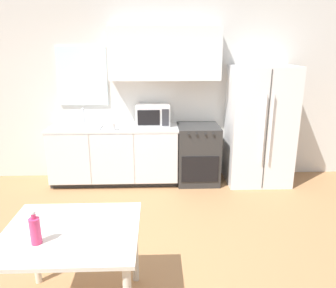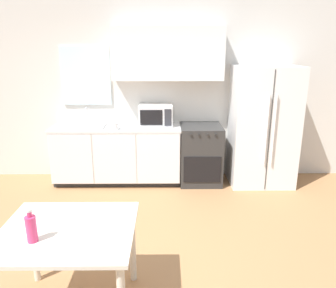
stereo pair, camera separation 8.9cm
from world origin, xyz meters
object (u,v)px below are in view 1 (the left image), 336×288
(microwave, at_px, (153,115))
(dining_table, at_px, (72,243))
(oven_range, at_px, (198,154))
(drink_bottle, at_px, (35,230))
(refrigerator, at_px, (259,126))
(coffee_mug, at_px, (113,127))

(microwave, bearing_deg, dining_table, -102.09)
(oven_range, distance_m, dining_table, 2.94)
(oven_range, distance_m, drink_bottle, 3.18)
(oven_range, relative_size, dining_table, 0.90)
(drink_bottle, bearing_deg, microwave, 74.96)
(refrigerator, height_order, drink_bottle, refrigerator)
(dining_table, height_order, drink_bottle, drink_bottle)
(oven_range, distance_m, refrigerator, 1.02)
(coffee_mug, height_order, dining_table, coffee_mug)
(drink_bottle, bearing_deg, coffee_mug, 85.50)
(microwave, xyz_separation_m, drink_bottle, (-0.78, -2.90, -0.19))
(oven_range, xyz_separation_m, microwave, (-0.69, 0.10, 0.59))
(dining_table, bearing_deg, microwave, 77.91)
(dining_table, bearing_deg, refrigerator, 49.94)
(refrigerator, relative_size, dining_table, 1.79)
(oven_range, relative_size, drink_bottle, 3.63)
(oven_range, xyz_separation_m, coffee_mug, (-1.26, -0.18, 0.49))
(refrigerator, height_order, dining_table, refrigerator)
(refrigerator, height_order, coffee_mug, refrigerator)
(oven_range, relative_size, coffee_mug, 6.75)
(coffee_mug, relative_size, drink_bottle, 0.54)
(microwave, bearing_deg, coffee_mug, -153.51)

